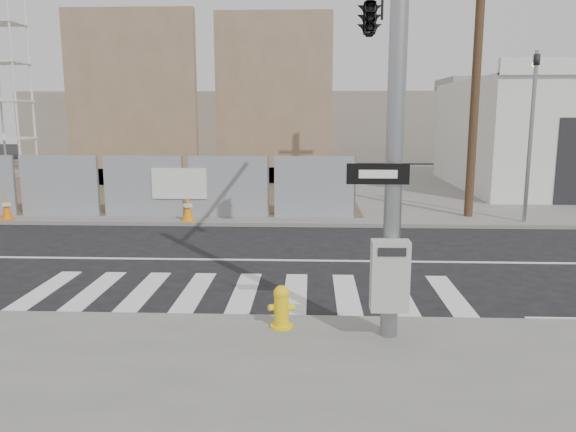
{
  "coord_description": "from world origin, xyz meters",
  "views": [
    {
      "loc": [
        1.3,
        -13.01,
        3.48
      ],
      "look_at": [
        0.82,
        -1.71,
        1.4
      ],
      "focal_mm": 35.0,
      "sensor_mm": 36.0,
      "label": 1
    }
  ],
  "objects_px": {
    "fire_hydrant": "(282,307)",
    "traffic_cone_c": "(6,208)",
    "traffic_cone_d": "(188,209)",
    "signal_pole": "(376,42)"
  },
  "relations": [
    {
      "from": "fire_hydrant",
      "to": "traffic_cone_c",
      "type": "xyz_separation_m",
      "value": [
        -9.25,
        8.77,
        0.03
      ]
    },
    {
      "from": "fire_hydrant",
      "to": "traffic_cone_d",
      "type": "xyz_separation_m",
      "value": [
        -3.42,
        8.77,
        0.04
      ]
    },
    {
      "from": "fire_hydrant",
      "to": "signal_pole",
      "type": "bearing_deg",
      "value": 32.32
    },
    {
      "from": "signal_pole",
      "to": "traffic_cone_c",
      "type": "relative_size",
      "value": 9.15
    },
    {
      "from": "traffic_cone_d",
      "to": "fire_hydrant",
      "type": "bearing_deg",
      "value": -68.7
    },
    {
      "from": "signal_pole",
      "to": "traffic_cone_d",
      "type": "bearing_deg",
      "value": 129.0
    },
    {
      "from": "signal_pole",
      "to": "traffic_cone_c",
      "type": "bearing_deg",
      "value": 150.13
    },
    {
      "from": "signal_pole",
      "to": "fire_hydrant",
      "type": "distance_m",
      "value": 5.26
    },
    {
      "from": "traffic_cone_c",
      "to": "traffic_cone_d",
      "type": "xyz_separation_m",
      "value": [
        5.84,
        -0.0,
        0.01
      ]
    },
    {
      "from": "signal_pole",
      "to": "fire_hydrant",
      "type": "bearing_deg",
      "value": -123.45
    }
  ]
}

